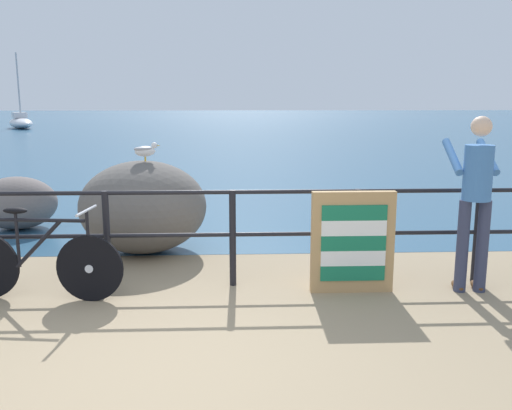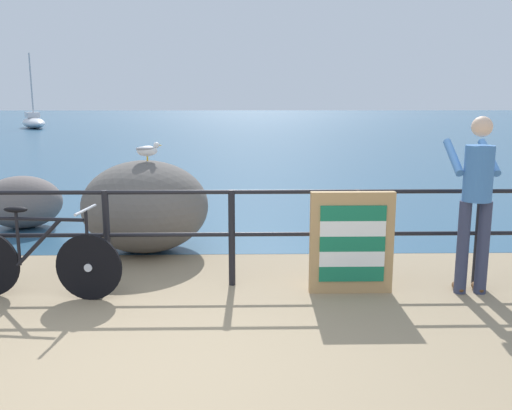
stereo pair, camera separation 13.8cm
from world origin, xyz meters
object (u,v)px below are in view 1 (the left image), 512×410
(bicycle, at_px, (38,261))
(sailboat, at_px, (21,122))
(breakwater_boulder_main, at_px, (143,207))
(breakwater_boulder_left, at_px, (17,203))
(seagull, at_px, (145,150))
(person_at_railing, at_px, (475,196))
(folded_deckchair_stack, at_px, (353,242))

(bicycle, distance_m, sailboat, 34.80)
(breakwater_boulder_main, height_order, breakwater_boulder_left, breakwater_boulder_main)
(bicycle, distance_m, seagull, 2.08)
(person_at_railing, bearing_deg, breakwater_boulder_left, 65.39)
(breakwater_boulder_main, distance_m, seagull, 0.73)
(folded_deckchair_stack, distance_m, sailboat, 35.92)
(person_at_railing, relative_size, seagull, 5.28)
(person_at_railing, bearing_deg, seagull, 68.76)
(bicycle, height_order, seagull, seagull)
(bicycle, relative_size, sailboat, 0.35)
(folded_deckchair_stack, distance_m, breakwater_boulder_left, 5.38)
(person_at_railing, xyz_separation_m, sailboat, (-16.50, 32.53, -0.57))
(seagull, xyz_separation_m, sailboat, (-13.00, 30.92, -0.89))
(breakwater_boulder_main, bearing_deg, breakwater_boulder_left, 147.03)
(bicycle, xyz_separation_m, folded_deckchair_stack, (3.11, 0.10, 0.13))
(breakwater_boulder_left, bearing_deg, seagull, -32.98)
(sailboat, bearing_deg, breakwater_boulder_left, -8.59)
(bicycle, bearing_deg, folded_deckchair_stack, 8.50)
(seagull, relative_size, sailboat, 0.07)
(person_at_railing, height_order, breakwater_boulder_left, person_at_railing)
(breakwater_boulder_main, height_order, seagull, seagull)
(person_at_railing, distance_m, breakwater_boulder_left, 6.46)
(bicycle, distance_m, breakwater_boulder_main, 1.89)
(breakwater_boulder_main, height_order, sailboat, sailboat)
(folded_deckchair_stack, xyz_separation_m, breakwater_boulder_main, (-2.35, 1.62, 0.07))
(breakwater_boulder_left, relative_size, seagull, 3.53)
(person_at_railing, bearing_deg, breakwater_boulder_main, 68.60)
(bicycle, distance_m, person_at_railing, 4.37)
(bicycle, relative_size, folded_deckchair_stack, 1.63)
(folded_deckchair_stack, relative_size, breakwater_boulder_main, 0.65)
(breakwater_boulder_main, relative_size, sailboat, 0.33)
(breakwater_boulder_main, relative_size, breakwater_boulder_left, 1.35)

